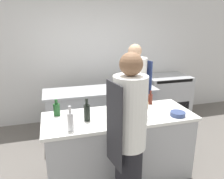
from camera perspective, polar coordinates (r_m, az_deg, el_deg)
name	(u,v)px	position (r m, az deg, el deg)	size (l,w,h in m)	color
ground_plane	(119,174)	(3.34, 1.78, -21.13)	(16.00, 16.00, 0.00)	#605B56
wall_back	(89,56)	(4.76, -6.00, 8.76)	(8.00, 0.06, 2.80)	silver
prep_counter	(119,146)	(3.09, 1.85, -14.44)	(1.97, 0.76, 0.91)	#A8AAAF
pass_counter	(101,112)	(4.15, -2.83, -5.94)	(2.06, 0.66, 0.91)	#A8AAAF
oven_range	(165,96)	(5.17, 13.79, -1.62)	(0.99, 0.71, 0.94)	#A8AAAF
chef_at_prep_near	(129,139)	(2.31, 4.45, -12.80)	(0.38, 0.36, 1.81)	black
chef_at_stove	(134,98)	(3.63, 5.69, -2.26)	(0.45, 0.43, 1.76)	black
bottle_olive_oil	(134,110)	(2.86, 5.64, -5.22)	(0.06, 0.06, 0.20)	#2D5175
bottle_vinegar	(87,112)	(2.70, -6.55, -5.89)	(0.08, 0.08, 0.28)	black
bottle_wine	(150,99)	(3.30, 9.98, -2.35)	(0.07, 0.07, 0.20)	#5B2319
bottle_cooking_oil	(70,121)	(2.48, -10.79, -8.11)	(0.07, 0.07, 0.29)	silver
bottle_sauce	(57,109)	(2.93, -14.25, -4.98)	(0.09, 0.09, 0.22)	#19471E
bowl_mixing_large	(140,104)	(3.16, 7.45, -3.90)	(0.22, 0.22, 0.08)	tan
bowl_prep_small	(119,120)	(2.68, 1.74, -7.86)	(0.21, 0.21, 0.06)	navy
bowl_ceramic_blue	(178,114)	(2.97, 16.79, -6.12)	(0.19, 0.19, 0.05)	navy
bowl_wooden_salad	(125,106)	(3.12, 3.41, -4.26)	(0.19, 0.19, 0.06)	tan
cup	(145,117)	(2.76, 8.58, -7.06)	(0.08, 0.08, 0.08)	white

